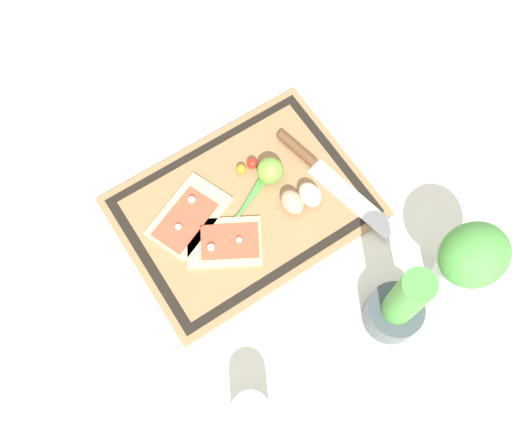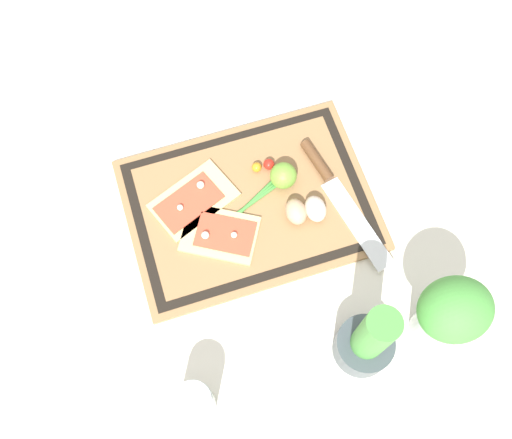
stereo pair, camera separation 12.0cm
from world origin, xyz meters
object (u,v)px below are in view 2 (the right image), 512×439
knife (331,182)px  herb_glass (449,314)px  egg_brown (296,212)px  pizza_slice_near (193,200)px  herb_pot (368,341)px  egg_pink (315,209)px  cherry_tomato_yellow (257,167)px  lime (283,176)px  pizza_slice_far (221,234)px  cherry_tomato_red (269,164)px  sauce_jar (195,403)px

knife → herb_glass: 0.37m
knife → egg_brown: size_ratio=5.63×
pizza_slice_near → herb_pot: 0.45m
egg_pink → cherry_tomato_yellow: (0.08, -0.13, -0.01)m
cherry_tomato_yellow → lime: bearing=135.3°
knife → herb_glass: size_ratio=1.47×
egg_brown → pizza_slice_far: bearing=-2.1°
cherry_tomato_red → herb_glass: bearing=114.4°
egg_brown → cherry_tomato_red: bearing=-82.0°
egg_brown → herb_pot: bearing=96.1°
cherry_tomato_red → herb_pot: size_ratio=0.10×
knife → cherry_tomato_red: (0.11, -0.08, 0.00)m
pizza_slice_far → herb_glass: herb_glass is taller
lime → cherry_tomato_yellow: bearing=-44.7°
knife → cherry_tomato_yellow: (0.14, -0.08, 0.00)m
cherry_tomato_red → cherry_tomato_yellow: bearing=-3.9°
knife → egg_pink: size_ratio=5.63×
egg_pink → herb_glass: herb_glass is taller
cherry_tomato_yellow → pizza_slice_near: bearing=11.4°
knife → lime: (0.09, -0.04, 0.02)m
herb_glass → cherry_tomato_red: bearing=-65.6°
lime → herb_pot: bearing=94.7°
pizza_slice_near → egg_pink: 0.25m
pizza_slice_near → egg_pink: egg_pink is taller
herb_glass → knife: bearing=-76.9°
knife → herb_pot: 0.35m
cherry_tomato_red → herb_glass: 0.47m
egg_brown → herb_glass: 0.36m
pizza_slice_far → herb_glass: 0.46m
pizza_slice_near → cherry_tomato_yellow: pizza_slice_near is taller
lime → cherry_tomato_yellow: (0.04, -0.04, -0.02)m
herb_glass → egg_brown: bearing=-59.7°
egg_pink → lime: bearing=-65.8°
lime → cherry_tomato_red: (0.02, -0.04, -0.02)m
herb_glass → herb_pot: bearing=-1.6°
cherry_tomato_red → herb_glass: herb_glass is taller
pizza_slice_far → egg_pink: 0.20m
pizza_slice_near → herb_glass: (-0.37, 0.39, 0.11)m
egg_brown → sauce_jar: 0.42m
egg_brown → egg_pink: size_ratio=1.00×
cherry_tomato_yellow → sauce_jar: 0.49m
egg_brown → lime: lime is taller
lime → herb_pot: herb_pot is taller
egg_pink → herb_glass: 0.33m
egg_pink → cherry_tomato_yellow: bearing=-57.6°
pizza_slice_far → lime: lime is taller
egg_brown → cherry_tomato_yellow: 0.13m
egg_pink → cherry_tomato_red: bearing=-66.2°
cherry_tomato_yellow → sauce_jar: bearing=59.4°
egg_brown → herb_pot: 0.30m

